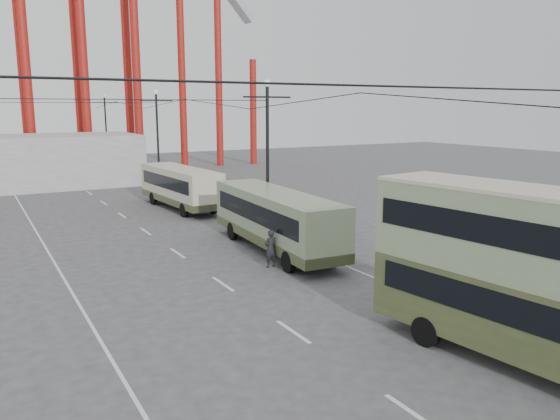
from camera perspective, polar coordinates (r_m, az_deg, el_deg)
ground at (r=17.11m, az=11.63°, el=-16.30°), size 160.00×160.00×0.00m
road_markings at (r=33.30m, az=-12.53°, el=-2.93°), size 12.52×120.00×0.01m
lamp_post_mid at (r=33.46m, az=-1.32°, el=5.50°), size 3.20×0.44×9.32m
lamp_post_far at (r=53.79m, az=-12.65°, el=7.21°), size 3.20×0.44×9.32m
lamp_post_distant at (r=75.06m, az=-17.70°, el=7.88°), size 3.20×0.44×9.32m
fairground_shed at (r=58.69m, az=-25.55°, el=4.57°), size 22.00×10.00×5.00m
double_decker_bus at (r=17.55m, az=25.05°, el=-5.80°), size 3.89×10.30×5.40m
single_decker_green at (r=29.41m, az=-0.46°, el=-0.84°), size 3.34×11.57×3.23m
single_decker_cream at (r=42.50m, az=-10.39°, el=2.50°), size 3.21×10.26×3.15m
pedestrian at (r=26.59m, az=-1.01°, el=-4.05°), size 0.74×0.54×1.87m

